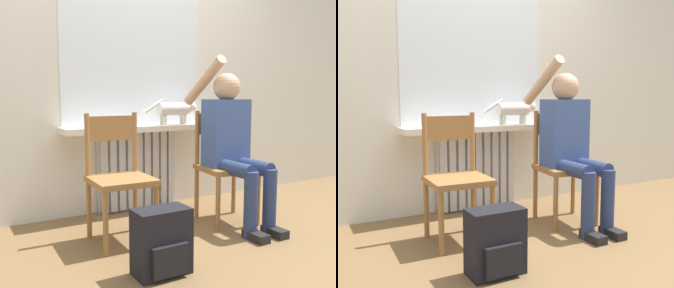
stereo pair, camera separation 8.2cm
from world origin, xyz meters
The scene contains 10 objects.
ground_plane centered at (0.00, 0.00, 0.00)m, with size 12.00×12.00×0.00m, color brown.
wall_with_window centered at (0.00, 1.23, 1.35)m, with size 7.00×0.06×2.70m.
radiator centered at (0.00, 1.15, 0.35)m, with size 0.73×0.08×0.70m.
windowsill centered at (0.00, 1.07, 0.73)m, with size 1.36×0.25×0.05m.
window_glass centered at (0.00, 1.20, 1.39)m, with size 1.31×0.01×1.29m.
chair_left centered at (-0.45, 0.50, 0.46)m, with size 0.42×0.42×0.88m.
chair_right centered at (0.46, 0.50, 0.46)m, with size 0.46×0.46×0.88m.
person centered at (0.45, 0.40, 0.67)m, with size 0.36×0.95×1.31m.
cat centered at (0.33, 1.03, 0.89)m, with size 0.52×0.11×0.23m.
backpack centered at (-0.46, -0.11, 0.19)m, with size 0.32×0.21×0.38m.
Camera 2 is at (-1.42, -1.99, 1.00)m, focal length 42.00 mm.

